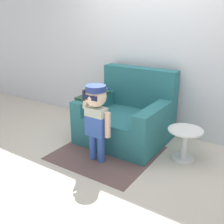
# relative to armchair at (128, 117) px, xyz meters

# --- Properties ---
(ground_plane) EXTENTS (10.00, 10.00, 0.00)m
(ground_plane) POSITION_rel_armchair_xyz_m (0.12, -0.31, -0.34)
(ground_plane) COLOR beige
(wall_back) EXTENTS (10.00, 0.05, 2.60)m
(wall_back) POSITION_rel_armchair_xyz_m (0.12, 0.54, 0.96)
(wall_back) COLOR silver
(wall_back) RESTS_ON ground_plane
(armchair) EXTENTS (1.17, 1.03, 1.00)m
(armchair) POSITION_rel_armchair_xyz_m (0.00, 0.00, 0.00)
(armchair) COLOR #286B70
(armchair) RESTS_ON ground_plane
(person_child) EXTENTS (0.39, 0.29, 0.96)m
(person_child) POSITION_rel_armchair_xyz_m (0.01, -0.76, 0.30)
(person_child) COLOR #3356AD
(person_child) RESTS_ON ground_plane
(side_table) EXTENTS (0.43, 0.43, 0.40)m
(side_table) POSITION_rel_armchair_xyz_m (0.90, -0.14, -0.09)
(side_table) COLOR white
(side_table) RESTS_ON ground_plane
(rug) EXTENTS (1.23, 1.18, 0.01)m
(rug) POSITION_rel_armchair_xyz_m (0.00, -0.55, -0.34)
(rug) COLOR brown
(rug) RESTS_ON ground_plane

